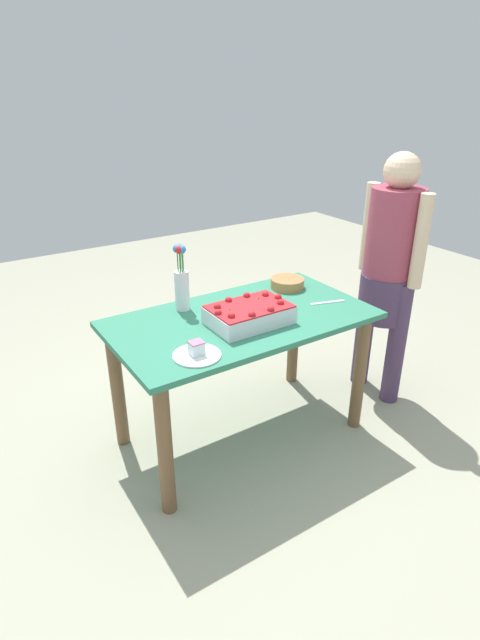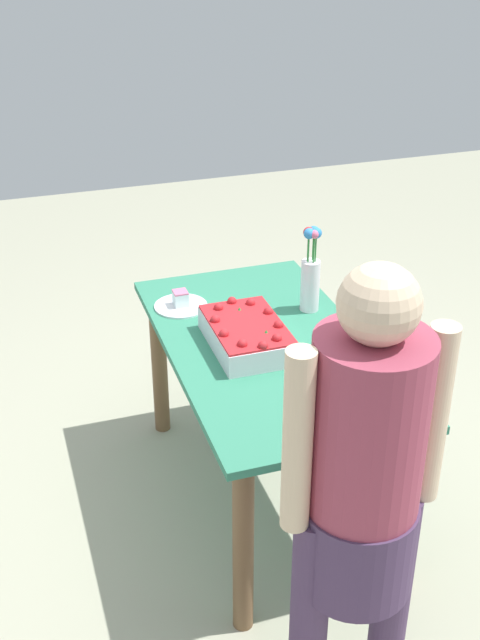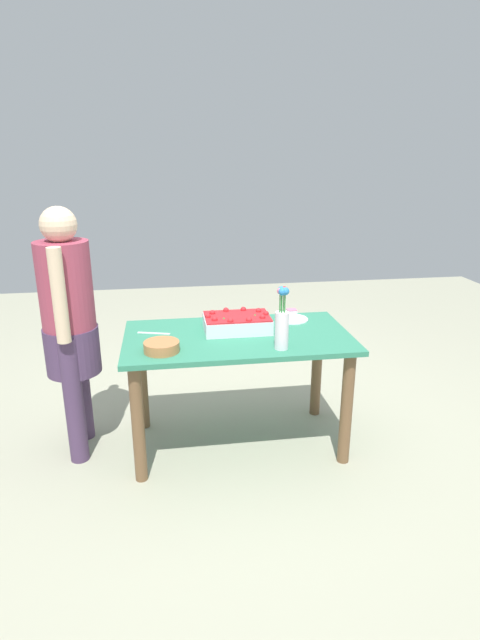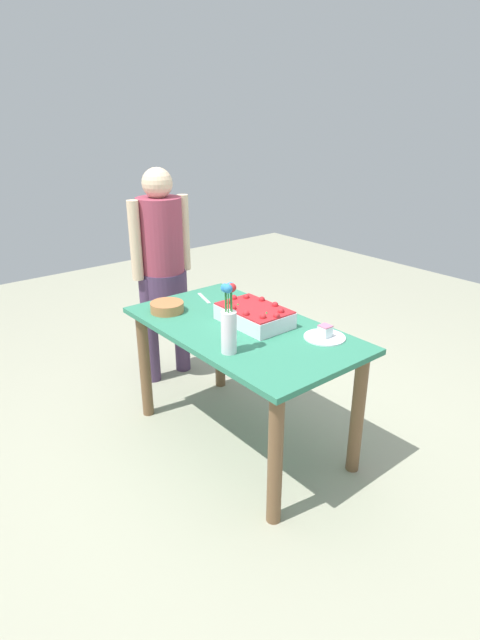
# 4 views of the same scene
# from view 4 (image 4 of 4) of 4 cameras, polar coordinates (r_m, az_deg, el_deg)

# --- Properties ---
(ground_plane) EXTENTS (8.00, 8.00, 0.00)m
(ground_plane) POSITION_cam_4_polar(r_m,az_deg,el_deg) (3.07, 0.19, -13.39)
(ground_plane) COLOR #A1A189
(dining_table) EXTENTS (1.34, 0.74, 0.73)m
(dining_table) POSITION_cam_4_polar(r_m,az_deg,el_deg) (2.76, 0.20, -3.24)
(dining_table) COLOR #317E5F
(dining_table) RESTS_ON ground_plane
(sheet_cake) EXTENTS (0.40, 0.26, 0.12)m
(sheet_cake) POSITION_cam_4_polar(r_m,az_deg,el_deg) (2.73, 1.63, 0.58)
(sheet_cake) COLOR white
(sheet_cake) RESTS_ON dining_table
(serving_plate_with_slice) EXTENTS (0.22, 0.22, 0.07)m
(serving_plate_with_slice) POSITION_cam_4_polar(r_m,az_deg,el_deg) (2.60, 9.66, -1.70)
(serving_plate_with_slice) COLOR white
(serving_plate_with_slice) RESTS_ON dining_table
(cake_knife) EXTENTS (0.20, 0.08, 0.00)m
(cake_knife) POSITION_cam_4_polar(r_m,az_deg,el_deg) (3.13, -4.13, 2.51)
(cake_knife) COLOR silver
(cake_knife) RESTS_ON dining_table
(flower_vase) EXTENTS (0.08, 0.08, 0.35)m
(flower_vase) POSITION_cam_4_polar(r_m,az_deg,el_deg) (2.36, -1.29, -0.26)
(flower_vase) COLOR white
(flower_vase) RESTS_ON dining_table
(fruit_bowl) EXTENTS (0.19, 0.19, 0.06)m
(fruit_bowl) POSITION_cam_4_polar(r_m,az_deg,el_deg) (2.94, -8.34, 1.48)
(fruit_bowl) COLOR #B87543
(fruit_bowl) RESTS_ON dining_table
(person_standing) EXTENTS (0.31, 0.45, 1.49)m
(person_standing) POSITION_cam_4_polar(r_m,az_deg,el_deg) (3.47, -8.89, 6.38)
(person_standing) COLOR #4A3556
(person_standing) RESTS_ON ground_plane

